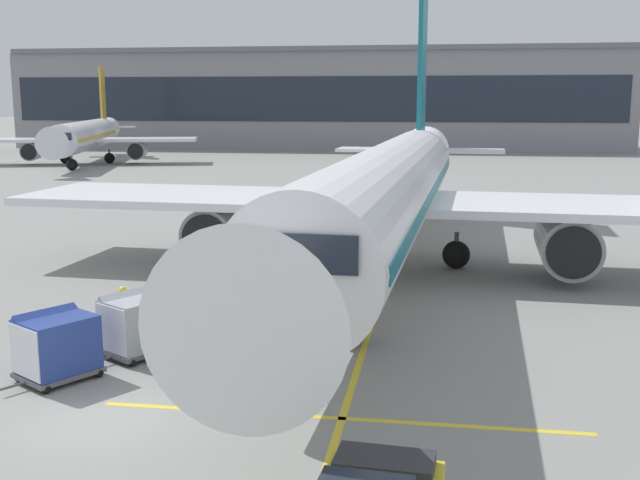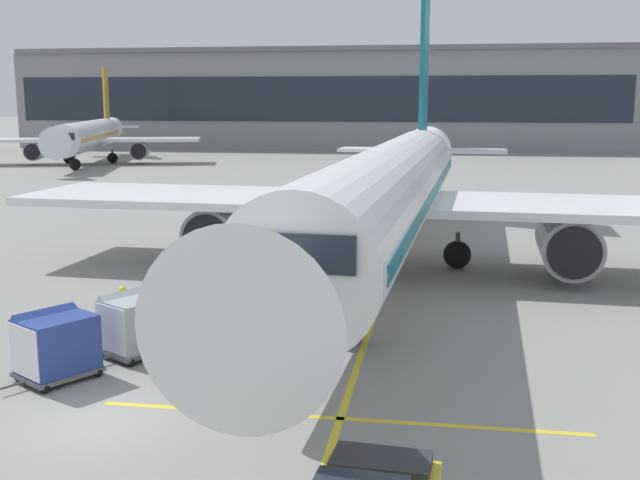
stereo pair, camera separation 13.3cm
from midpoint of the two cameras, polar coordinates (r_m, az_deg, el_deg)
The scene contains 14 objects.
ground_plane at distance 19.75m, azimuth -16.40°, elevation -12.74°, with size 600.00×600.00×0.00m, color gray.
parked_airplane at distance 34.43m, azimuth 5.05°, elevation 3.65°, with size 34.32×44.69×14.72m.
belt_loader at distance 25.70m, azimuth -6.72°, elevation -4.99°, with size 4.41×4.98×2.73m.
baggage_cart_lead at distance 23.85m, azimuth -13.60°, elevation -6.01°, with size 2.41×2.74×1.91m.
baggage_cart_second at distance 22.45m, azimuth -19.19°, elevation -7.34°, with size 2.41×2.74×1.91m.
ground_crew_by_loader at distance 25.72m, azimuth -5.63°, elevation -4.57°, with size 0.36×0.54×1.74m.
ground_crew_by_carts at distance 22.58m, azimuth -11.31°, elevation -6.86°, with size 0.55×0.35×1.74m.
ground_crew_marshaller at distance 25.50m, azimuth -14.54°, elevation -4.99°, with size 0.40×0.50×1.74m.
ground_crew_wingwalker at distance 26.85m, azimuth -11.90°, elevation -4.10°, with size 0.43×0.45×1.74m.
safety_cone_engine_keepout at distance 31.98m, azimuth -8.64°, elevation -2.93°, with size 0.56×0.56×0.64m.
apron_guidance_line_lead_in at distance 34.27m, azimuth 4.89°, elevation -2.47°, with size 0.20×110.00×0.01m.
apron_guidance_line_stop_bar at distance 19.10m, azimuth 1.29°, elevation -13.10°, with size 12.00×0.20×0.01m.
terminal_building at distance 124.49m, azimuth -0.22°, elevation 10.40°, with size 94.06×19.49×15.30m.
distant_airplane at distance 96.23m, azimuth -17.09°, elevation 7.38°, with size 26.62×34.65×11.90m.
Camera 1 is at (7.98, -16.36, 7.62)m, focal length 43.06 mm.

